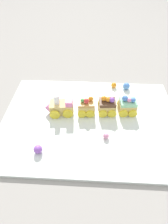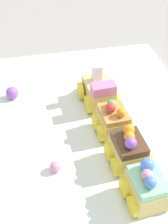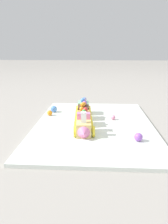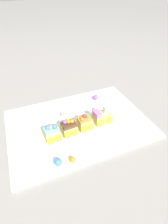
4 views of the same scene
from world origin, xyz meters
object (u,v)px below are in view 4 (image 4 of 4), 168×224
object	(u,v)px
cake_car_caramel	(85,123)
cake_car_chocolate	(69,128)
gumball_pink	(62,114)
gumball_orange	(73,160)
gumball_purple	(96,97)
cake_train_locomotive	(103,116)
gumball_blue	(58,162)
cake_car_mint	(52,133)

from	to	relation	value
cake_car_caramel	cake_car_chocolate	distance (m)	0.08
gumball_pink	gumball_orange	xyz separation A→B (m)	(-0.04, -0.28, 0.00)
gumball_pink	gumball_orange	bearing A→B (deg)	-99.07
gumball_pink	gumball_purple	bearing A→B (deg)	16.96
cake_car_caramel	cake_train_locomotive	bearing A→B (deg)	-0.04
cake_train_locomotive	gumball_blue	distance (m)	0.31
gumball_pink	gumball_blue	bearing A→B (deg)	-110.05
cake_car_mint	gumball_pink	world-z (taller)	cake_car_mint
cake_car_chocolate	gumball_purple	bearing A→B (deg)	36.89
cake_car_chocolate	gumball_orange	distance (m)	0.16
cake_car_caramel	gumball_pink	world-z (taller)	cake_car_caramel
cake_car_caramel	cake_car_mint	size ratio (longest dim) A/B	0.94
gumball_pink	gumball_orange	distance (m)	0.28
cake_car_chocolate	cake_car_caramel	bearing A→B (deg)	-0.05
gumball_orange	gumball_purple	size ratio (longest dim) A/B	0.85
cake_train_locomotive	cake_car_chocolate	size ratio (longest dim) A/B	1.49
cake_train_locomotive	cake_car_mint	xyz separation A→B (m)	(-0.26, -0.02, 0.00)
cake_train_locomotive	gumball_purple	world-z (taller)	cake_train_locomotive
cake_car_chocolate	cake_car_mint	xyz separation A→B (m)	(-0.08, -0.01, -0.00)
cake_train_locomotive	cake_car_caramel	bearing A→B (deg)	179.96
cake_car_chocolate	cake_train_locomotive	bearing A→B (deg)	-0.05
gumball_blue	gumball_pink	xyz separation A→B (m)	(0.10, 0.27, -0.00)
cake_car_caramel	gumball_blue	distance (m)	0.23
gumball_blue	gumball_pink	world-z (taller)	gumball_blue
cake_train_locomotive	cake_car_chocolate	xyz separation A→B (m)	(-0.18, -0.01, 0.00)
gumball_pink	gumball_purple	distance (m)	0.23
cake_train_locomotive	cake_car_chocolate	world-z (taller)	cake_train_locomotive
cake_car_caramel	cake_car_mint	xyz separation A→B (m)	(-0.16, -0.01, 0.00)
gumball_orange	cake_car_chocolate	bearing A→B (deg)	76.01
gumball_blue	gumball_pink	size ratio (longest dim) A/B	1.48
cake_train_locomotive	gumball_purple	bearing A→B (deg)	72.18
cake_car_caramel	gumball_orange	distance (m)	0.20
cake_train_locomotive	cake_car_chocolate	distance (m)	0.18
cake_train_locomotive	gumball_pink	bearing A→B (deg)	142.64
cake_car_chocolate	gumball_orange	world-z (taller)	cake_car_chocolate
cake_car_chocolate	gumball_blue	size ratio (longest dim) A/B	2.54
cake_car_caramel	gumball_pink	distance (m)	0.14
gumball_purple	gumball_orange	bearing A→B (deg)	-127.14
cake_car_caramel	gumball_orange	bearing A→B (deg)	-130.18
cake_car_mint	gumball_pink	distance (m)	0.16
cake_car_mint	gumball_pink	size ratio (longest dim) A/B	3.82
cake_car_chocolate	gumball_pink	bearing A→B (deg)	83.33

